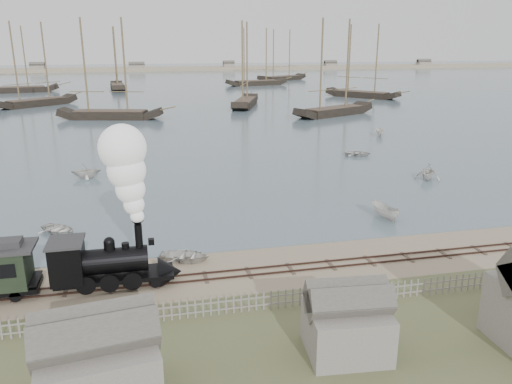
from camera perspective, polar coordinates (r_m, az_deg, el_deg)
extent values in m
plane|color=tan|center=(36.83, 0.09, -7.78)|extent=(600.00, 600.00, 0.00)
cube|color=#4B5D6B|center=(203.38, -10.69, 12.25)|extent=(600.00, 336.00, 0.06)
cube|color=#39251F|center=(34.59, 1.00, -9.31)|extent=(120.00, 0.08, 0.12)
cube|color=#39251F|center=(35.47, 0.62, -8.62)|extent=(120.00, 0.08, 0.12)
cube|color=#42332A|center=(35.06, 0.81, -9.06)|extent=(120.00, 1.80, 0.06)
cube|color=tan|center=(283.18, -11.36, 13.43)|extent=(500.00, 20.00, 1.80)
cube|color=black|center=(34.06, -15.75, -9.20)|extent=(7.41, 2.18, 0.27)
cylinder|color=black|center=(33.64, -16.64, -7.57)|extent=(4.58, 1.64, 1.64)
cube|color=black|center=(33.85, -20.75, -7.42)|extent=(1.96, 2.40, 2.51)
cube|color=#2E2E31|center=(33.36, -20.98, -5.37)|extent=(2.18, 2.62, 0.13)
cylinder|color=black|center=(32.96, -13.25, -5.03)|extent=(0.48, 0.48, 1.74)
sphere|color=black|center=(33.13, -16.45, -5.54)|extent=(0.70, 0.70, 0.70)
cone|color=black|center=(34.03, -9.80, -9.01)|extent=(1.53, 2.18, 2.18)
cube|color=black|center=(33.09, -11.89, -5.56)|extent=(0.38, 0.38, 0.38)
imported|color=silver|center=(36.95, -8.11, -7.24)|extent=(3.61, 4.25, 0.75)
imported|color=silver|center=(44.55, -21.61, -3.98)|extent=(4.12, 4.18, 0.71)
imported|color=silver|center=(61.33, -18.86, 2.32)|extent=(2.85, 3.29, 1.72)
imported|color=silver|center=(46.14, 14.46, -2.18)|extent=(3.68, 2.09, 1.34)
imported|color=silver|center=(70.96, 11.52, 4.37)|extent=(3.77, 4.29, 0.74)
imported|color=silver|center=(60.78, 19.07, 2.23)|extent=(4.58, 4.53, 1.83)
imported|color=silver|center=(86.72, 13.95, 6.61)|extent=(3.31, 1.93, 1.20)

